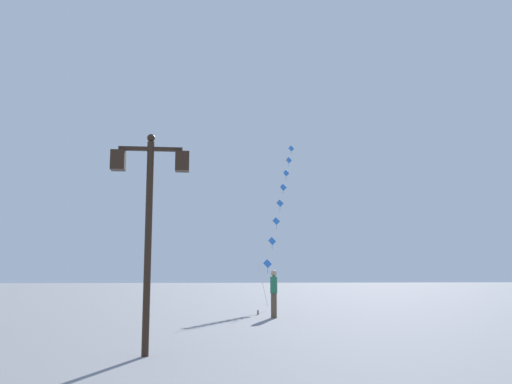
{
  "coord_description": "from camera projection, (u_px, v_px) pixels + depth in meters",
  "views": [
    {
      "loc": [
        -0.53,
        -2.03,
        1.57
      ],
      "look_at": [
        2.2,
        24.02,
        5.44
      ],
      "focal_mm": 39.03,
      "sensor_mm": 36.0,
      "label": 1
    }
  ],
  "objects": [
    {
      "name": "ground_plane",
      "position": [
        210.0,
        315.0,
        21.5
      ],
      "size": [
        160.0,
        160.0,
        0.0
      ],
      "primitive_type": "plane",
      "color": "gray"
    },
    {
      "name": "kite_flyer",
      "position": [
        274.0,
        293.0,
        20.25
      ],
      "size": [
        0.31,
        0.62,
        1.71
      ],
      "rotation": [
        0.0,
        0.0,
        1.38
      ],
      "color": "brown",
      "rests_on": "ground_plane"
    },
    {
      "name": "twin_lantern_lamp_post",
      "position": [
        149.0,
        199.0,
        11.14
      ],
      "size": [
        1.56,
        0.28,
        4.4
      ],
      "color": "black",
      "rests_on": "ground_plane"
    },
    {
      "name": "kite_train",
      "position": [
        280.0,
        205.0,
        29.21
      ],
      "size": [
        3.78,
        12.81,
        9.81
      ],
      "color": "brown",
      "rests_on": "ground_plane"
    }
  ]
}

